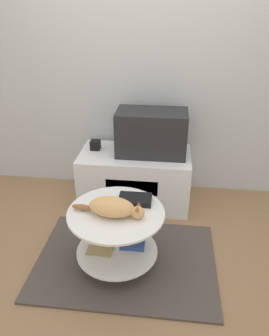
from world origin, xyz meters
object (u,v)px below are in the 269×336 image
at_px(dvd_box, 135,199).
at_px(tv, 152,133).
at_px(speaker, 95,145).
at_px(cat, 113,207).

bearing_deg(dvd_box, tv, 85.60).
distance_m(speaker, cat, 1.11).
distance_m(dvd_box, cat, 0.24).
bearing_deg(cat, tv, 84.60).
distance_m(tv, speaker, 0.59).
distance_m(tv, dvd_box, 0.86).
bearing_deg(tv, dvd_box, -94.40).
bearing_deg(dvd_box, cat, -125.82).
bearing_deg(cat, speaker, 114.93).
bearing_deg(speaker, tv, -2.76).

